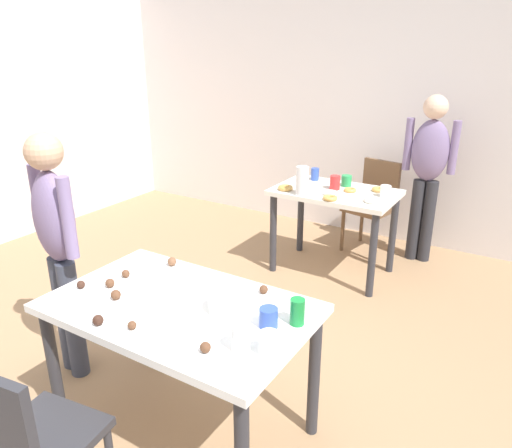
% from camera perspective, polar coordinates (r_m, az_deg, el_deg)
% --- Properties ---
extents(ground_plane, '(6.40, 6.40, 0.00)m').
position_cam_1_polar(ground_plane, '(2.89, -8.03, -21.39)').
color(ground_plane, '#9E7A56').
extents(wall_back, '(6.40, 0.10, 2.60)m').
position_cam_1_polar(wall_back, '(5.06, 15.28, 12.79)').
color(wall_back, silver).
rests_on(wall_back, ground_plane).
extents(dining_table_near, '(1.26, 0.78, 0.75)m').
position_cam_1_polar(dining_table_near, '(2.43, -8.88, -11.28)').
color(dining_table_near, white).
rests_on(dining_table_near, ground_plane).
extents(dining_table_far, '(1.01, 0.65, 0.75)m').
position_cam_1_polar(dining_table_far, '(4.20, 9.20, 2.29)').
color(dining_table_far, silver).
rests_on(dining_table_far, ground_plane).
extents(chair_near_table, '(0.45, 0.45, 0.87)m').
position_cam_1_polar(chair_near_table, '(2.22, -25.43, -21.83)').
color(chair_near_table, '#2D2D33').
rests_on(chair_near_table, ground_plane).
extents(chair_far_table, '(0.48, 0.48, 0.87)m').
position_cam_1_polar(chair_far_table, '(4.81, 13.65, 2.72)').
color(chair_far_table, brown).
rests_on(chair_far_table, ground_plane).
extents(person_girl_near, '(0.45, 0.27, 1.48)m').
position_cam_1_polar(person_girl_near, '(2.97, -22.28, -1.55)').
color(person_girl_near, '#383D4C').
rests_on(person_girl_near, ground_plane).
extents(person_adult_far, '(0.46, 0.24, 1.51)m').
position_cam_1_polar(person_adult_far, '(4.58, 19.55, 6.53)').
color(person_adult_far, '#28282D').
rests_on(person_adult_far, ground_plane).
extents(mixing_bowl, '(0.19, 0.19, 0.08)m').
position_cam_1_polar(mixing_bowl, '(2.28, -3.22, -9.18)').
color(mixing_bowl, white).
rests_on(mixing_bowl, dining_table_near).
extents(soda_can, '(0.07, 0.07, 0.12)m').
position_cam_1_polar(soda_can, '(2.18, 4.87, -10.20)').
color(soda_can, '#198438').
rests_on(soda_can, dining_table_near).
extents(fork_near, '(0.17, 0.02, 0.01)m').
position_cam_1_polar(fork_near, '(2.87, -13.70, -4.16)').
color(fork_near, silver).
rests_on(fork_near, dining_table_near).
extents(cup_near_0, '(0.08, 0.08, 0.09)m').
position_cam_1_polar(cup_near_0, '(2.16, 1.48, -10.92)').
color(cup_near_0, '#3351B2').
rests_on(cup_near_0, dining_table_near).
extents(cup_near_1, '(0.08, 0.08, 0.11)m').
position_cam_1_polar(cup_near_1, '(2.01, -1.82, -13.21)').
color(cup_near_1, white).
rests_on(cup_near_1, dining_table_near).
extents(cup_near_2, '(0.08, 0.08, 0.10)m').
position_cam_1_polar(cup_near_2, '(1.99, 1.54, -13.86)').
color(cup_near_2, white).
rests_on(cup_near_2, dining_table_near).
extents(cake_ball_0, '(0.04, 0.04, 0.04)m').
position_cam_1_polar(cake_ball_0, '(2.22, -14.33, -11.43)').
color(cake_ball_0, brown).
rests_on(cake_ball_0, dining_table_near).
extents(cake_ball_1, '(0.04, 0.04, 0.04)m').
position_cam_1_polar(cake_ball_1, '(2.68, -15.00, -5.64)').
color(cake_ball_1, brown).
rests_on(cake_ball_1, dining_table_near).
extents(cake_ball_2, '(0.05, 0.05, 0.05)m').
position_cam_1_polar(cake_ball_2, '(2.29, -18.03, -10.67)').
color(cake_ball_2, '#3D2319').
rests_on(cake_ball_2, dining_table_near).
extents(cake_ball_3, '(0.04, 0.04, 0.04)m').
position_cam_1_polar(cake_ball_3, '(2.64, -19.84, -6.70)').
color(cake_ball_3, '#3D2319').
rests_on(cake_ball_3, dining_table_near).
extents(cake_ball_4, '(0.05, 0.05, 0.05)m').
position_cam_1_polar(cake_ball_4, '(2.76, -9.83, -4.36)').
color(cake_ball_4, brown).
rests_on(cake_ball_4, dining_table_near).
extents(cake_ball_5, '(0.05, 0.05, 0.05)m').
position_cam_1_polar(cake_ball_5, '(2.60, -16.75, -6.65)').
color(cake_ball_5, brown).
rests_on(cake_ball_5, dining_table_near).
extents(cake_ball_6, '(0.05, 0.05, 0.05)m').
position_cam_1_polar(cake_ball_6, '(2.48, -16.11, -7.97)').
color(cake_ball_6, brown).
rests_on(cake_ball_6, dining_table_near).
extents(cake_ball_7, '(0.04, 0.04, 0.04)m').
position_cam_1_polar(cake_ball_7, '(2.43, 0.90, -7.66)').
color(cake_ball_7, brown).
rests_on(cake_ball_7, dining_table_near).
extents(cake_ball_8, '(0.05, 0.05, 0.05)m').
position_cam_1_polar(cake_ball_8, '(2.03, -5.95, -14.18)').
color(cake_ball_8, brown).
rests_on(cake_ball_8, dining_table_near).
extents(pitcher_far, '(0.10, 0.10, 0.24)m').
position_cam_1_polar(pitcher_far, '(3.97, 5.43, 5.06)').
color(pitcher_far, white).
rests_on(pitcher_far, dining_table_far).
extents(cup_far_0, '(0.09, 0.09, 0.10)m').
position_cam_1_polar(cup_far_0, '(4.29, 10.55, 5.00)').
color(cup_far_0, green).
rests_on(cup_far_0, dining_table_far).
extents(cup_far_1, '(0.09, 0.09, 0.09)m').
position_cam_1_polar(cup_far_1, '(4.05, 14.94, 3.73)').
color(cup_far_1, white).
rests_on(cup_far_1, dining_table_far).
extents(cup_far_2, '(0.07, 0.07, 0.11)m').
position_cam_1_polar(cup_far_2, '(4.44, 6.92, 5.82)').
color(cup_far_2, '#3351B2').
rests_on(cup_far_2, dining_table_far).
extents(cup_far_3, '(0.09, 0.09, 0.12)m').
position_cam_1_polar(cup_far_3, '(4.18, 9.24, 4.82)').
color(cup_far_3, red).
rests_on(cup_far_3, dining_table_far).
extents(donut_far_0, '(0.12, 0.12, 0.04)m').
position_cam_1_polar(donut_far_0, '(3.90, 13.39, 2.75)').
color(donut_far_0, white).
rests_on(donut_far_0, dining_table_far).
extents(donut_far_1, '(0.12, 0.12, 0.04)m').
position_cam_1_polar(donut_far_1, '(4.02, 8.75, 3.60)').
color(donut_far_1, white).
rests_on(donut_far_1, dining_table_far).
extents(donut_far_2, '(0.11, 0.11, 0.03)m').
position_cam_1_polar(donut_far_2, '(4.20, 14.15, 3.95)').
color(donut_far_2, gold).
rests_on(donut_far_2, dining_table_far).
extents(donut_far_3, '(0.12, 0.12, 0.03)m').
position_cam_1_polar(donut_far_3, '(3.89, 8.67, 3.04)').
color(donut_far_3, gold).
rests_on(donut_far_3, dining_table_far).
extents(donut_far_4, '(0.13, 0.13, 0.04)m').
position_cam_1_polar(donut_far_4, '(4.12, 3.46, 4.26)').
color(donut_far_4, gold).
rests_on(donut_far_4, dining_table_far).
extents(donut_far_5, '(0.10, 0.10, 0.03)m').
position_cam_1_polar(donut_far_5, '(4.14, 10.97, 3.94)').
color(donut_far_5, gold).
rests_on(donut_far_5, dining_table_far).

